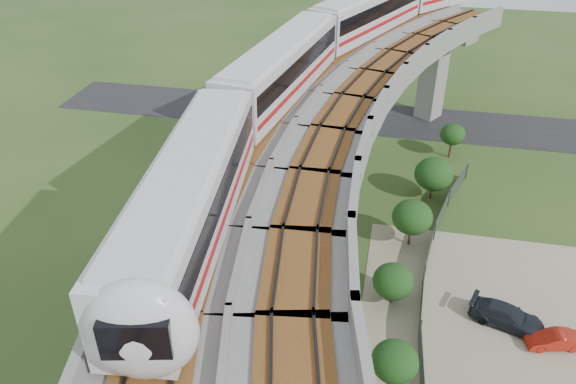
% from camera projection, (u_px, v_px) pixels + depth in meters
% --- Properties ---
extents(ground, '(160.00, 160.00, 0.00)m').
position_uv_depth(ground, '(275.00, 318.00, 33.76)').
color(ground, '#2D471C').
rests_on(ground, ground).
extents(dirt_lot, '(18.00, 26.00, 0.04)m').
position_uv_depth(dirt_lot, '(524.00, 382.00, 29.70)').
color(dirt_lot, gray).
rests_on(dirt_lot, ground).
extents(asphalt_road, '(60.00, 8.00, 0.03)m').
position_uv_depth(asphalt_road, '(338.00, 116.00, 58.68)').
color(asphalt_road, '#232326').
rests_on(asphalt_road, ground).
extents(viaduct, '(19.58, 73.98, 11.40)m').
position_uv_depth(viaduct, '(347.00, 198.00, 28.31)').
color(viaduct, '#99968E').
rests_on(viaduct, ground).
extents(metro_train, '(20.11, 59.19, 3.64)m').
position_uv_depth(metro_train, '(354.00, 42.00, 39.65)').
color(metro_train, silver).
rests_on(metro_train, ground).
extents(fence, '(3.87, 38.73, 1.50)m').
position_uv_depth(fence, '(443.00, 333.00, 31.70)').
color(fence, '#2D382D').
rests_on(fence, ground).
extents(tree_0, '(2.23, 2.23, 3.23)m').
position_uv_depth(tree_0, '(453.00, 134.00, 49.83)').
color(tree_0, '#382314').
rests_on(tree_0, ground).
extents(tree_1, '(3.03, 3.03, 3.50)m').
position_uv_depth(tree_1, '(434.00, 174.00, 43.98)').
color(tree_1, '#382314').
rests_on(tree_1, ground).
extents(tree_2, '(2.81, 2.81, 3.55)m').
position_uv_depth(tree_2, '(412.00, 217.00, 38.68)').
color(tree_2, '#382314').
rests_on(tree_2, ground).
extents(tree_3, '(2.52, 2.52, 2.78)m').
position_uv_depth(tree_3, '(393.00, 281.00, 34.01)').
color(tree_3, '#382314').
rests_on(tree_3, ground).
extents(tree_4, '(2.39, 2.39, 3.46)m').
position_uv_depth(tree_4, '(395.00, 362.00, 27.82)').
color(tree_4, '#382314').
rests_on(tree_4, ground).
extents(car_red, '(3.26, 1.74, 1.02)m').
position_uv_depth(car_red, '(554.00, 340.00, 31.54)').
color(car_red, '#A01B0E').
rests_on(car_red, dirt_lot).
extents(car_dark, '(4.65, 3.08, 1.25)m').
position_uv_depth(car_dark, '(507.00, 316.00, 32.94)').
color(car_dark, black).
rests_on(car_dark, dirt_lot).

